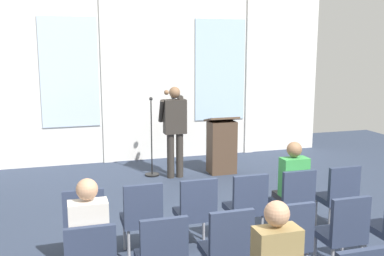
% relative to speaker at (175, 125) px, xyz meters
% --- Properties ---
extents(rear_partition, '(8.30, 0.14, 4.11)m').
position_rel_speaker_xyz_m(rear_partition, '(-0.17, 1.58, 1.02)').
color(rear_partition, silver).
rests_on(rear_partition, ground).
extents(speaker, '(0.50, 0.69, 1.76)m').
position_rel_speaker_xyz_m(speaker, '(0.00, 0.00, 0.00)').
color(speaker, '#332D28').
rests_on(speaker, ground).
extents(mic_stand, '(0.28, 0.28, 1.55)m').
position_rel_speaker_xyz_m(mic_stand, '(-0.40, 0.23, -0.69)').
color(mic_stand, black).
rests_on(mic_stand, ground).
extents(lectern, '(0.60, 0.48, 1.16)m').
position_rel_speaker_xyz_m(lectern, '(0.98, 0.04, -0.47)').
color(lectern, '#4C3828').
rests_on(lectern, ground).
extents(chair_r0_c0, '(0.46, 0.44, 0.94)m').
position_rel_speaker_xyz_m(chair_r0_c0, '(-1.89, -3.15, -0.49)').
color(chair_r0_c0, '#99999E').
rests_on(chair_r0_c0, ground).
extents(chair_r0_c1, '(0.46, 0.44, 0.94)m').
position_rel_speaker_xyz_m(chair_r0_c1, '(-1.21, -3.15, -0.49)').
color(chair_r0_c1, '#99999E').
rests_on(chair_r0_c1, ground).
extents(chair_r0_c2, '(0.46, 0.44, 0.94)m').
position_rel_speaker_xyz_m(chair_r0_c2, '(-0.53, -3.15, -0.49)').
color(chair_r0_c2, '#99999E').
rests_on(chair_r0_c2, ground).
extents(chair_r0_c3, '(0.46, 0.44, 0.94)m').
position_rel_speaker_xyz_m(chair_r0_c3, '(0.14, -3.15, -0.49)').
color(chair_r0_c3, '#99999E').
rests_on(chair_r0_c3, ground).
extents(chair_r0_c4, '(0.46, 0.44, 0.94)m').
position_rel_speaker_xyz_m(chair_r0_c4, '(0.82, -3.15, -0.49)').
color(chair_r0_c4, '#99999E').
rests_on(chair_r0_c4, ground).
extents(audience_r0_c4, '(0.36, 0.39, 1.29)m').
position_rel_speaker_xyz_m(audience_r0_c4, '(0.82, -3.07, -0.31)').
color(audience_r0_c4, '#2D2D33').
rests_on(audience_r0_c4, ground).
extents(chair_r0_c5, '(0.46, 0.44, 0.94)m').
position_rel_speaker_xyz_m(chair_r0_c5, '(1.50, -3.15, -0.49)').
color(chair_r0_c5, '#99999E').
rests_on(chair_r0_c5, ground).
extents(audience_r1_c0, '(0.36, 0.39, 1.34)m').
position_rel_speaker_xyz_m(audience_r1_c0, '(-1.89, -4.15, -0.29)').
color(audience_r1_c0, '#2D2D33').
rests_on(audience_r1_c0, ground).
extents(chair_r1_c1, '(0.46, 0.44, 0.94)m').
position_rel_speaker_xyz_m(chair_r1_c1, '(-1.21, -4.23, -0.49)').
color(chair_r1_c1, '#99999E').
rests_on(chair_r1_c1, ground).
extents(chair_r1_c2, '(0.46, 0.44, 0.94)m').
position_rel_speaker_xyz_m(chair_r1_c2, '(-0.53, -4.23, -0.49)').
color(chair_r1_c2, '#99999E').
rests_on(chair_r1_c2, ground).
extents(chair_r1_c3, '(0.46, 0.44, 0.94)m').
position_rel_speaker_xyz_m(chair_r1_c3, '(0.14, -4.23, -0.49)').
color(chair_r1_c3, '#99999E').
rests_on(chair_r1_c3, ground).
extents(chair_r1_c4, '(0.46, 0.44, 0.94)m').
position_rel_speaker_xyz_m(chair_r1_c4, '(0.82, -4.23, -0.49)').
color(chair_r1_c4, '#99999E').
rests_on(chair_r1_c4, ground).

